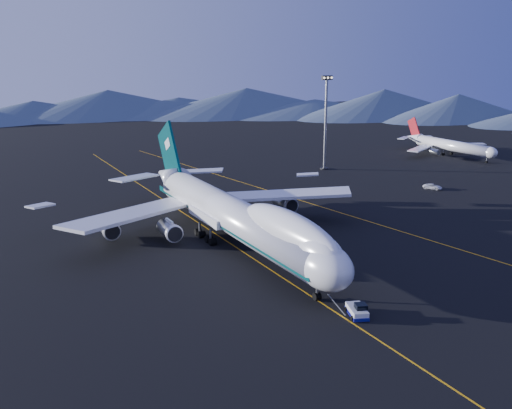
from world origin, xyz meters
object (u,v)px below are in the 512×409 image
pushback_tug (357,312)px  second_jet (449,145)px  boeing_747 (233,215)px  floodlight_mast (326,123)px  service_van (433,187)px

pushback_tug → second_jet: bearing=58.9°
second_jet → boeing_747: bearing=-139.5°
floodlight_mast → pushback_tug: bearing=-122.4°
second_jet → floodlight_mast: size_ratio=1.46×
service_van → pushback_tug: bearing=-171.2°
pushback_tug → floodlight_mast: floodlight_mast is taller
boeing_747 → second_jet: boeing_747 is taller
second_jet → service_van: bearing=-125.2°
pushback_tug → service_van: bearing=58.2°
boeing_747 → second_jet: size_ratio=1.81×
floodlight_mast → service_van: bearing=-74.8°
boeing_747 → floodlight_mast: floodlight_mast is taller
second_jet → pushback_tug: bearing=-126.2°
pushback_tug → second_jet: size_ratio=0.12×
boeing_747 → floodlight_mast: size_ratio=2.64×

